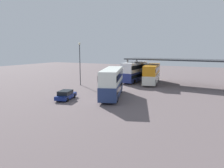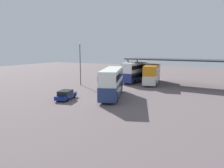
% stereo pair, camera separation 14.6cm
% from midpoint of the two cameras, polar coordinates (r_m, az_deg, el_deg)
% --- Properties ---
extents(ground_plane, '(140.00, 140.00, 0.00)m').
position_cam_midpoint_polar(ground_plane, '(29.54, -2.11, -4.68)').
color(ground_plane, '#675A5B').
extents(double_decker_main, '(5.66, 10.54, 4.31)m').
position_cam_midpoint_polar(double_decker_main, '(31.70, 0.13, 0.65)').
color(double_decker_main, navy).
rests_on(double_decker_main, ground_plane).
extents(parked_hatchback, '(2.56, 4.29, 1.35)m').
position_cam_midpoint_polar(parked_hatchback, '(31.08, -12.30, -2.91)').
color(parked_hatchback, navy).
rests_on(parked_hatchback, ground_plane).
extents(double_decker_near_canopy, '(2.87, 10.37, 4.39)m').
position_cam_midpoint_polar(double_decker_near_canopy, '(47.52, 6.42, 3.52)').
color(double_decker_near_canopy, navy).
rests_on(double_decker_near_canopy, ground_plane).
extents(double_decker_mid_row, '(4.27, 11.30, 4.01)m').
position_cam_midpoint_polar(double_decker_mid_row, '(45.43, 10.94, 2.91)').
color(double_decker_mid_row, white).
rests_on(double_decker_mid_row, ground_plane).
extents(depot_canopy, '(22.05, 8.09, 5.24)m').
position_cam_midpoint_polar(depot_canopy, '(45.12, 17.36, 6.06)').
color(depot_canopy, '#33353A').
rests_on(depot_canopy, ground_plane).
extents(lamppost_tall, '(0.44, 0.44, 8.53)m').
position_cam_midpoint_polar(lamppost_tall, '(42.97, -8.55, 6.76)').
color(lamppost_tall, '#33353A').
rests_on(lamppost_tall, ground_plane).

